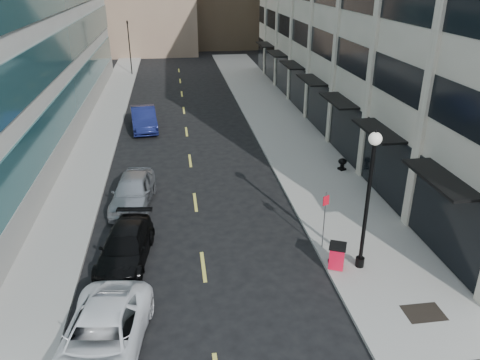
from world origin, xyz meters
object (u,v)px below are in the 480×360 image
object	(u,v)px
lamppost	(369,190)
urn_planter	(342,163)
car_silver_sedan	(133,191)
traffic_signal	(127,24)
sign_post	(325,213)
car_blue_sedan	(144,119)
car_white_van	(101,339)
trash_bin	(337,255)
car_black_pickup	(125,247)

from	to	relation	value
lamppost	urn_planter	bearing A→B (deg)	74.54
lamppost	car_silver_sedan	bearing A→B (deg)	143.19
traffic_signal	sign_post	size ratio (longest dim) A/B	2.57
car_blue_sedan	car_white_van	bearing A→B (deg)	-96.74
traffic_signal	car_silver_sedan	world-z (taller)	traffic_signal
car_blue_sedan	car_silver_sedan	bearing A→B (deg)	-95.99
trash_bin	car_blue_sedan	bearing A→B (deg)	137.43
traffic_signal	sign_post	distance (m)	41.11
car_black_pickup	trash_bin	world-z (taller)	car_black_pickup
car_silver_sedan	traffic_signal	bearing A→B (deg)	100.22
car_white_van	trash_bin	xyz separation A→B (m)	(8.91, 3.51, -0.02)
car_blue_sedan	trash_bin	world-z (taller)	car_blue_sedan
car_silver_sedan	trash_bin	world-z (taller)	car_silver_sedan
car_black_pickup	trash_bin	distance (m)	8.82
car_white_van	car_silver_sedan	xyz separation A→B (m)	(0.31, 10.66, 0.07)
traffic_signal	urn_planter	bearing A→B (deg)	-64.84
car_white_van	car_blue_sedan	xyz separation A→B (m)	(0.31, 23.63, 0.10)
car_black_pickup	urn_planter	size ratio (longest dim) A/B	6.60
trash_bin	urn_planter	world-z (taller)	trash_bin
car_white_van	car_blue_sedan	size ratio (longest dim) A/B	1.05
traffic_signal	lamppost	distance (m)	42.83
car_white_van	car_blue_sedan	distance (m)	23.63
car_black_pickup	urn_planter	world-z (taller)	car_black_pickup
car_white_van	car_black_pickup	distance (m)	5.48
car_black_pickup	car_silver_sedan	world-z (taller)	car_silver_sedan
lamppost	sign_post	world-z (taller)	lamppost
car_silver_sedan	trash_bin	bearing A→B (deg)	-33.39
car_blue_sedan	sign_post	world-z (taller)	sign_post
urn_planter	trash_bin	bearing A→B (deg)	-110.75
lamppost	sign_post	xyz separation A→B (m)	(-1.10, 1.61, -1.77)
trash_bin	urn_planter	distance (m)	10.56
car_silver_sedan	lamppost	distance (m)	12.32
car_blue_sedan	lamppost	xyz separation A→B (m)	(9.60, -20.16, 2.79)
car_white_van	lamppost	size ratio (longest dim) A/B	0.92
car_white_van	car_silver_sedan	size ratio (longest dim) A/B	1.12
traffic_signal	trash_bin	distance (m)	42.76
car_blue_sedan	lamppost	size ratio (longest dim) A/B	0.87
car_blue_sedan	urn_planter	distance (m)	16.04
lamppost	sign_post	size ratio (longest dim) A/B	2.19
car_white_van	sign_post	world-z (taller)	sign_post
car_white_van	urn_planter	distance (m)	18.42
car_white_van	car_silver_sedan	bearing A→B (deg)	96.12
car_white_van	car_black_pickup	world-z (taller)	car_white_van
car_black_pickup	urn_planter	distance (m)	14.66
car_silver_sedan	sign_post	bearing A→B (deg)	-26.93
car_white_van	trash_bin	bearing A→B (deg)	29.29
car_black_pickup	urn_planter	xyz separation A→B (m)	(12.34, 7.92, -0.10)
lamppost	urn_planter	xyz separation A→B (m)	(2.74, 9.92, -3.05)
car_white_van	urn_planter	world-z (taller)	car_white_van
traffic_signal	car_white_van	size ratio (longest dim) A/B	1.28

